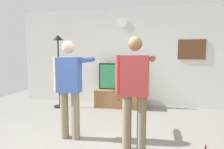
{
  "coord_description": "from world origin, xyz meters",
  "views": [
    {
      "loc": [
        0.86,
        -2.68,
        1.51
      ],
      "look_at": [
        -0.03,
        1.2,
        1.05
      ],
      "focal_mm": 32.16,
      "sensor_mm": 36.0,
      "label": 1
    }
  ],
  "objects_px": {
    "television": "(121,77)",
    "floor_lamp": "(58,56)",
    "person_standing_nearer_lamp": "(70,85)",
    "wall_clock": "(123,23)",
    "person_standing_nearer_couch": "(135,88)",
    "tv_stand": "(121,98)",
    "framed_picture": "(192,49)"
  },
  "relations": [
    {
      "from": "tv_stand",
      "to": "floor_lamp",
      "type": "distance_m",
      "value": 2.03
    },
    {
      "from": "tv_stand",
      "to": "person_standing_nearer_couch",
      "type": "distance_m",
      "value": 2.55
    },
    {
      "from": "person_standing_nearer_couch",
      "to": "television",
      "type": "bearing_deg",
      "value": 105.1
    },
    {
      "from": "floor_lamp",
      "to": "person_standing_nearer_lamp",
      "type": "relative_size",
      "value": 1.16
    },
    {
      "from": "tv_stand",
      "to": "person_standing_nearer_couch",
      "type": "relative_size",
      "value": 0.79
    },
    {
      "from": "tv_stand",
      "to": "person_standing_nearer_couch",
      "type": "bearing_deg",
      "value": -74.62
    },
    {
      "from": "floor_lamp",
      "to": "person_standing_nearer_lamp",
      "type": "xyz_separation_m",
      "value": [
        1.14,
        -1.77,
        -0.45
      ]
    },
    {
      "from": "tv_stand",
      "to": "framed_picture",
      "type": "bearing_deg",
      "value": 9.24
    },
    {
      "from": "framed_picture",
      "to": "person_standing_nearer_couch",
      "type": "xyz_separation_m",
      "value": [
        -1.17,
        -2.65,
        -0.59
      ]
    },
    {
      "from": "television",
      "to": "person_standing_nearer_couch",
      "type": "relative_size",
      "value": 0.72
    },
    {
      "from": "person_standing_nearer_lamp",
      "to": "floor_lamp",
      "type": "bearing_deg",
      "value": 122.64
    },
    {
      "from": "tv_stand",
      "to": "wall_clock",
      "type": "bearing_deg",
      "value": 90.0
    },
    {
      "from": "framed_picture",
      "to": "person_standing_nearer_lamp",
      "type": "distance_m",
      "value": 3.42
    },
    {
      "from": "television",
      "to": "tv_stand",
      "type": "bearing_deg",
      "value": -90.0
    },
    {
      "from": "framed_picture",
      "to": "person_standing_nearer_couch",
      "type": "relative_size",
      "value": 0.4
    },
    {
      "from": "television",
      "to": "person_standing_nearer_lamp",
      "type": "bearing_deg",
      "value": -102.46
    },
    {
      "from": "tv_stand",
      "to": "wall_clock",
      "type": "xyz_separation_m",
      "value": [
        0.0,
        0.29,
        2.06
      ]
    },
    {
      "from": "tv_stand",
      "to": "framed_picture",
      "type": "relative_size",
      "value": 1.99
    },
    {
      "from": "television",
      "to": "floor_lamp",
      "type": "bearing_deg",
      "value": -165.15
    },
    {
      "from": "tv_stand",
      "to": "floor_lamp",
      "type": "relative_size",
      "value": 0.7
    },
    {
      "from": "tv_stand",
      "to": "person_standing_nearer_lamp",
      "type": "distance_m",
      "value": 2.32
    },
    {
      "from": "television",
      "to": "floor_lamp",
      "type": "relative_size",
      "value": 0.63
    },
    {
      "from": "tv_stand",
      "to": "framed_picture",
      "type": "xyz_separation_m",
      "value": [
        1.81,
        0.3,
        1.33
      ]
    },
    {
      "from": "floor_lamp",
      "to": "person_standing_nearer_lamp",
      "type": "distance_m",
      "value": 2.15
    },
    {
      "from": "person_standing_nearer_couch",
      "to": "tv_stand",
      "type": "bearing_deg",
      "value": 105.38
    },
    {
      "from": "wall_clock",
      "to": "person_standing_nearer_couch",
      "type": "xyz_separation_m",
      "value": [
        0.65,
        -2.64,
        -1.32
      ]
    },
    {
      "from": "wall_clock",
      "to": "framed_picture",
      "type": "bearing_deg",
      "value": 0.16
    },
    {
      "from": "wall_clock",
      "to": "person_standing_nearer_lamp",
      "type": "bearing_deg",
      "value": -101.25
    },
    {
      "from": "person_standing_nearer_couch",
      "to": "wall_clock",
      "type": "bearing_deg",
      "value": 103.76
    },
    {
      "from": "person_standing_nearer_lamp",
      "to": "person_standing_nearer_couch",
      "type": "bearing_deg",
      "value": -9.79
    },
    {
      "from": "wall_clock",
      "to": "person_standing_nearer_lamp",
      "type": "height_order",
      "value": "wall_clock"
    },
    {
      "from": "wall_clock",
      "to": "person_standing_nearer_lamp",
      "type": "distance_m",
      "value": 2.84
    }
  ]
}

